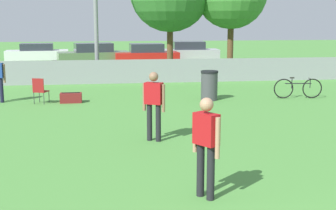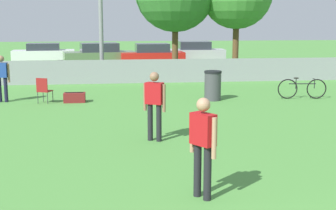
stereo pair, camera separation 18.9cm
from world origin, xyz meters
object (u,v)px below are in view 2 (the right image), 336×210
player_defender_red (154,101)px  folding_chair_sideline (44,89)px  parked_car_red (152,55)px  parked_car_silver (195,52)px  trash_bin (213,85)px  player_thrower_red (203,140)px  gear_bag_sideline (75,98)px  parked_car_olive (100,55)px  spectator_in_blue (2,75)px  bicycle_sideline (302,89)px  parked_car_white (44,53)px

player_defender_red → folding_chair_sideline: (-3.40, 5.63, -0.48)m
parked_car_red → parked_car_silver: parked_car_silver is taller
folding_chair_sideline → parked_car_red: 13.72m
player_defender_red → trash_bin: 6.16m
player_thrower_red → trash_bin: bearing=133.2°
gear_bag_sideline → parked_car_olive: 13.01m
player_defender_red → parked_car_red: (1.56, 18.41, -0.31)m
gear_bag_sideline → parked_car_olive: bearing=87.3°
parked_car_olive → parked_car_silver: (6.41, 1.88, -0.02)m
parked_car_olive → folding_chair_sideline: bearing=-106.7°
parked_car_olive → parked_car_silver: parked_car_olive is taller
player_thrower_red → player_defender_red: 3.83m
trash_bin → parked_car_red: 12.92m
spectator_in_blue → folding_chair_sideline: bearing=170.7°
bicycle_sideline → parked_car_white: size_ratio=0.43×
spectator_in_blue → gear_bag_sideline: 2.69m
gear_bag_sideline → parked_car_olive: (0.61, 12.99, 0.53)m
spectator_in_blue → parked_car_silver: bearing=-116.0°
gear_bag_sideline → parked_car_white: (-3.23, 16.00, 0.49)m
trash_bin → parked_car_red: (-1.09, 12.87, 0.13)m
trash_bin → gear_bag_sideline: trash_bin is taller
player_thrower_red → player_defender_red: bearing=153.2°
parked_car_red → parked_car_white: bearing=153.1°
gear_bag_sideline → parked_car_silver: (7.02, 14.87, 0.51)m
parked_car_silver → parked_car_white: bearing=176.3°
trash_bin → parked_car_white: bearing=117.0°
parked_car_silver → player_defender_red: bearing=-100.2°
player_thrower_red → parked_car_olive: size_ratio=0.37×
bicycle_sideline → gear_bag_sideline: bearing=-175.5°
spectator_in_blue → parked_car_olive: 13.01m
parked_car_white → parked_car_olive: (3.84, -3.01, 0.04)m
bicycle_sideline → parked_car_white: parked_car_white is taller
gear_bag_sideline → spectator_in_blue: bearing=171.8°
parked_car_white → gear_bag_sideline: bearing=-82.7°
parked_car_olive → parked_car_red: (3.30, -0.28, -0.02)m
player_thrower_red → gear_bag_sideline: (-2.79, 9.51, -0.82)m
player_defender_red → parked_car_white: bearing=134.3°
gear_bag_sideline → parked_car_silver: parked_car_silver is taller
player_thrower_red → parked_car_silver: size_ratio=0.41×
player_thrower_red → bicycle_sideline: 10.83m
player_defender_red → gear_bag_sideline: player_defender_red is taller
parked_car_white → parked_car_silver: (10.24, -1.12, 0.02)m
spectator_in_blue → trash_bin: 7.57m
player_thrower_red → trash_bin: 9.61m
spectator_in_blue → folding_chair_sideline: spectator_in_blue is taller
player_defender_red → parked_car_white: (-5.57, 21.70, -0.33)m
trash_bin → parked_car_olive: bearing=108.4°
parked_car_red → parked_car_silver: bearing=32.7°
parked_car_olive → parked_car_white: bearing=132.5°
bicycle_sideline → trash_bin: size_ratio=1.68×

